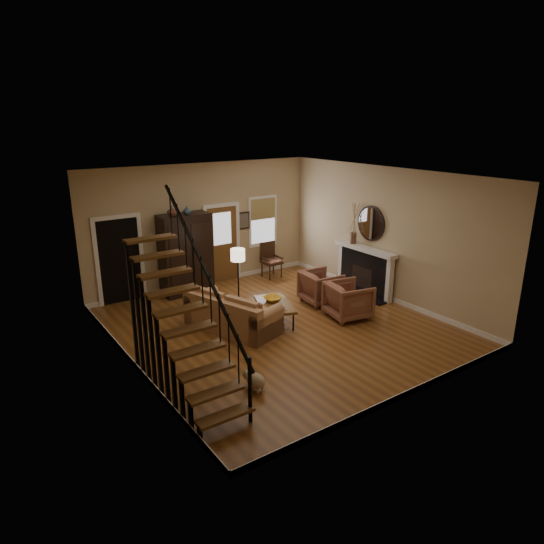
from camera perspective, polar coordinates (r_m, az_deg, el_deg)
room at (r=11.46m, az=-6.00°, el=2.95°), size 7.00×7.33×3.30m
staircase at (r=7.82m, az=-10.36°, el=-3.65°), size 0.94×2.80×3.20m
fireplace at (r=12.78m, az=10.98°, el=0.71°), size 0.33×1.95×2.30m
armoire at (r=12.66m, az=-10.11°, el=2.06°), size 1.30×0.60×2.10m
vase_a at (r=12.17m, az=-11.71°, el=7.02°), size 0.24×0.24×0.25m
vase_b at (r=12.34m, az=-9.99°, el=7.17°), size 0.20×0.20×0.21m
sofa at (r=10.55m, az=-4.67°, el=-4.74°), size 1.52×2.27×0.78m
coffee_table at (r=10.88m, az=0.32°, el=-4.85°), size 1.09×1.38×0.46m
bowl at (r=10.92m, az=0.09°, el=-3.17°), size 0.41×0.41×0.10m
books at (r=10.49m, az=0.73°, el=-4.20°), size 0.22×0.30×0.06m
armchair_left at (r=11.24m, az=8.97°, el=-3.31°), size 1.08×1.06×0.84m
armchair_right at (r=12.05m, az=5.79°, el=-1.78°), size 0.97×0.95×0.81m
floor_lamp at (r=11.54m, az=-3.99°, el=-0.84°), size 0.38×0.38×1.48m
side_chair at (r=13.85m, az=-0.04°, el=1.38°), size 0.54×0.54×1.02m
dog at (r=8.38m, az=-1.93°, el=-12.76°), size 0.33×0.48×0.32m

